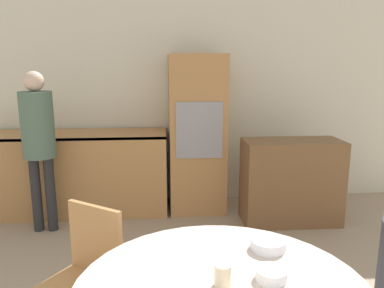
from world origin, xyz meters
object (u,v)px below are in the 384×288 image
object	(u,v)px
oven_unit	(197,134)
cup	(223,275)
chair_far_left	(85,274)
bowl_near	(268,244)
bowl_far	(271,274)
person_standing	(38,134)
sideboard	(291,182)

from	to	relation	value
oven_unit	cup	xyz separation A→B (m)	(-0.15, -2.75, -0.09)
chair_far_left	bowl_near	world-z (taller)	chair_far_left
chair_far_left	bowl_far	distance (m)	1.07
chair_far_left	person_standing	world-z (taller)	person_standing
bowl_near	bowl_far	size ratio (longest dim) A/B	1.30
chair_far_left	bowl_near	distance (m)	1.03
person_standing	bowl_far	bearing A→B (deg)	-53.49
person_standing	sideboard	bearing A→B (deg)	0.35
chair_far_left	bowl_near	bearing A→B (deg)	19.92
bowl_far	oven_unit	bearing A→B (deg)	91.41
chair_far_left	bowl_far	xyz separation A→B (m)	(0.90, -0.52, 0.27)
oven_unit	bowl_far	world-z (taller)	oven_unit
oven_unit	person_standing	world-z (taller)	oven_unit
sideboard	cup	size ratio (longest dim) A/B	10.49
chair_far_left	cup	size ratio (longest dim) A/B	9.06
person_standing	oven_unit	bearing A→B (deg)	17.59
oven_unit	bowl_near	xyz separation A→B (m)	(0.13, -2.45, -0.11)
oven_unit	person_standing	distance (m)	1.66
chair_far_left	bowl_far	world-z (taller)	chair_far_left
bowl_far	cup	bearing A→B (deg)	-172.74
chair_far_left	bowl_far	size ratio (longest dim) A/B	6.39
sideboard	cup	xyz separation A→B (m)	(-1.10, -2.26, 0.35)
oven_unit	chair_far_left	bearing A→B (deg)	-110.75
sideboard	bowl_near	distance (m)	2.16
bowl_near	bowl_far	xyz separation A→B (m)	(-0.06, -0.27, -0.00)
sideboard	cup	bearing A→B (deg)	-115.84
sideboard	chair_far_left	size ratio (longest dim) A/B	1.16
cup	bowl_near	size ratio (longest dim) A/B	0.54
oven_unit	chair_far_left	size ratio (longest dim) A/B	2.02
sideboard	bowl_near	world-z (taller)	sideboard
sideboard	bowl_near	xyz separation A→B (m)	(-0.82, -1.97, 0.32)
chair_far_left	person_standing	distance (m)	1.92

